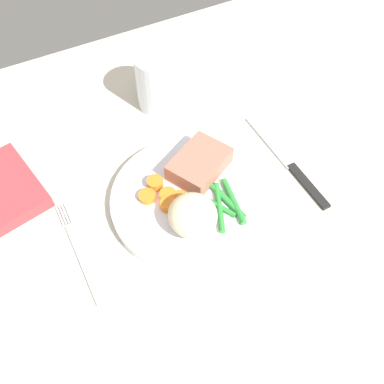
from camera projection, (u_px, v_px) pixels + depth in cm
name	position (u px, v px, depth cm)	size (l,w,h in cm)	color
dining_table	(212.00, 210.00, 61.52)	(120.00, 90.00, 2.00)	beige
dinner_plate	(192.00, 199.00, 60.42)	(23.24, 23.24, 1.60)	white
meat_portion	(199.00, 164.00, 61.33)	(8.71, 6.27, 2.86)	#A86B56
mashed_potatoes	(193.00, 215.00, 55.17)	(6.49, 6.73, 4.65)	beige
carrot_slices	(162.00, 195.00, 59.25)	(6.28, 6.41, 1.29)	orange
green_beans	(224.00, 201.00, 58.79)	(5.44, 10.55, 0.88)	#2D8C38
fork	(80.00, 252.00, 56.19)	(1.44, 16.60, 0.40)	silver
knife	(288.00, 162.00, 65.23)	(1.70, 20.50, 0.64)	black
water_glass	(160.00, 84.00, 69.95)	(7.93, 7.93, 9.56)	silver
napkin	(0.00, 190.00, 61.08)	(10.26, 13.34, 2.01)	#B2383D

